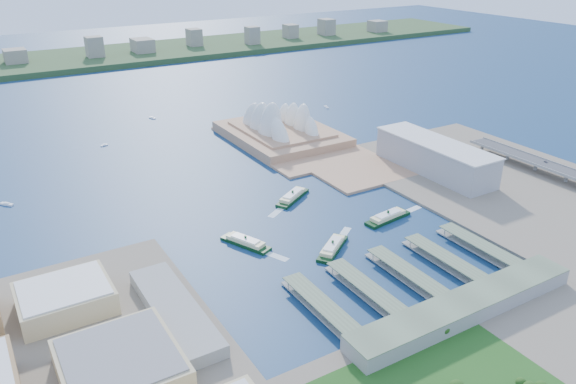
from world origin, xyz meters
TOP-DOWN VIEW (x-y plane):
  - ground at (0.00, 0.00)m, footprint 3000.00×3000.00m
  - east_land at (240.00, -50.00)m, footprint 240.00×500.00m
  - peninsula at (107.50, 260.00)m, footprint 135.00×220.00m
  - far_shore at (0.00, 980.00)m, footprint 2200.00×260.00m
  - opera_house at (105.00, 280.00)m, footprint 134.00×180.00m
  - toaster_building at (195.00, 80.00)m, footprint 45.00×155.00m
  - west_buildings at (-250.00, -70.00)m, footprint 200.00×280.00m
  - ferry_wharves at (14.00, -75.00)m, footprint 184.00×90.00m
  - terminal_building at (15.00, -135.00)m, footprint 200.00×28.00m
  - far_skyline at (0.00, 960.00)m, footprint 1900.00×140.00m
  - ferry_a at (-71.79, 41.55)m, footprint 31.64×50.79m
  - ferry_b at (15.50, 103.35)m, footprint 51.34×38.44m
  - ferry_c at (-10.22, -6.40)m, footprint 48.37×40.24m
  - ferry_d at (70.38, 14.22)m, footprint 53.60×20.19m
  - boat_a at (-245.86, 243.67)m, footprint 12.46×13.87m
  - boat_b at (-111.96, 377.08)m, footprint 9.76×5.40m
  - boat_c at (248.35, 378.22)m, footprint 7.27×14.32m
  - boat_e at (-16.04, 465.92)m, footprint 7.73×12.45m
  - car_c at (304.00, 10.82)m, footprint 1.96×4.82m

SIDE VIEW (x-z plane):
  - ground at x=0.00m, z-range 0.00..0.00m
  - boat_b at x=-111.96m, z-range 0.00..2.50m
  - boat_a at x=-245.86m, z-range 0.00..2.88m
  - boat_e at x=-16.04m, z-range 0.00..2.92m
  - east_land at x=240.00m, z-range 0.00..3.00m
  - peninsula at x=107.50m, z-range 0.00..3.00m
  - boat_c at x=248.35m, z-range 0.00..3.09m
  - ferry_wharves at x=14.00m, z-range 0.00..9.30m
  - ferry_a at x=-71.79m, z-range 0.00..9.43m
  - ferry_c at x=-10.22m, z-range 0.00..9.56m
  - ferry_b at x=15.50m, z-range 0.00..9.85m
  - ferry_d at x=70.38m, z-range 0.00..9.89m
  - far_shore at x=0.00m, z-range 0.00..12.00m
  - terminal_building at x=15.00m, z-range 3.00..15.00m
  - car_c at x=304.00m, z-range 14.85..16.25m
  - west_buildings at x=-250.00m, z-range 3.00..30.00m
  - toaster_building at x=195.00m, z-range 3.00..38.00m
  - opera_house at x=105.00m, z-range 3.00..61.00m
  - far_skyline at x=0.00m, z-range 12.00..67.00m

